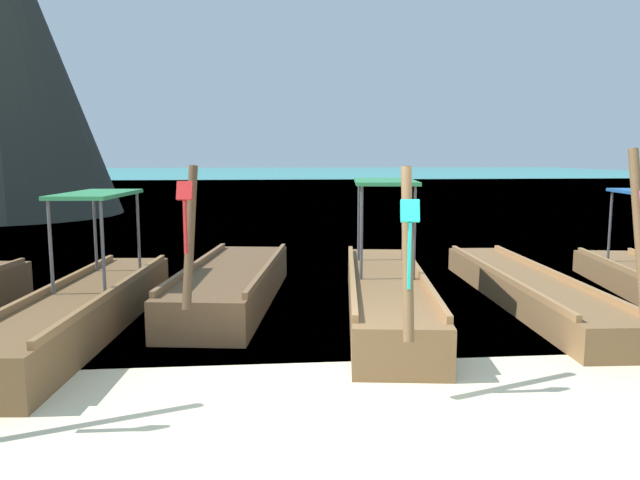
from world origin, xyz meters
TOP-DOWN VIEW (x-y plane):
  - ground at (0.00, 0.00)m, footprint 120.00×120.00m
  - sea_water at (0.00, 61.60)m, footprint 120.00×120.00m
  - longtail_boat_orange_ribbon at (-3.55, 3.25)m, footprint 1.57×6.58m
  - longtail_boat_red_ribbon at (-1.46, 4.87)m, footprint 2.13×5.63m
  - longtail_boat_turquoise_ribbon at (1.11, 3.78)m, footprint 1.97×6.57m
  - longtail_boat_pink_ribbon at (3.76, 4.38)m, footprint 1.35×7.11m

SIDE VIEW (x-z plane):
  - ground at x=0.00m, z-range 0.00..0.00m
  - sea_water at x=0.00m, z-range 0.00..0.00m
  - longtail_boat_pink_ribbon at x=3.76m, z-range -1.09..1.62m
  - longtail_boat_red_ribbon at x=-1.46m, z-range -0.92..1.58m
  - longtail_boat_orange_ribbon at x=-3.55m, z-range -0.96..1.71m
  - longtail_boat_turquoise_ribbon at x=1.11m, z-range -0.87..1.64m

